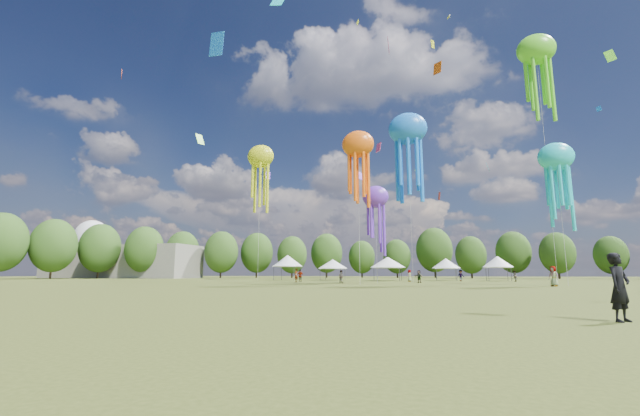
# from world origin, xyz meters

# --- Properties ---
(ground) EXTENTS (300.00, 300.00, 0.00)m
(ground) POSITION_xyz_m (0.00, 0.00, 0.00)
(ground) COLOR #384416
(ground) RESTS_ON ground
(observer_main) EXTENTS (0.74, 0.72, 1.72)m
(observer_main) POSITION_xyz_m (8.88, -1.48, 0.86)
(observer_main) COLOR black
(observer_main) RESTS_ON ground
(spectator_near) EXTENTS (0.94, 0.87, 1.55)m
(spectator_near) POSITION_xyz_m (-6.41, 34.87, 0.78)
(spectator_near) COLOR gray
(spectator_near) RESTS_ON ground
(spectators_far) EXTENTS (29.94, 24.21, 1.86)m
(spectators_far) POSITION_xyz_m (3.85, 42.30, 0.85)
(spectators_far) COLOR gray
(spectators_far) RESTS_ON ground
(festival_tents) EXTENTS (39.41, 11.34, 4.37)m
(festival_tents) POSITION_xyz_m (-4.83, 55.12, 3.00)
(festival_tents) COLOR #47474C
(festival_tents) RESTS_ON ground
(show_kites) EXTENTS (47.26, 23.17, 32.02)m
(show_kites) POSITION_xyz_m (0.23, 40.89, 18.99)
(show_kites) COLOR #FF620F
(show_kites) RESTS_ON ground
(small_kites) EXTENTS (72.58, 65.85, 36.33)m
(small_kites) POSITION_xyz_m (0.32, 41.23, 28.37)
(small_kites) COLOR #FF620F
(small_kites) RESTS_ON ground
(treeline) EXTENTS (201.57, 95.24, 13.43)m
(treeline) POSITION_xyz_m (-3.87, 62.51, 6.54)
(treeline) COLOR #38281C
(treeline) RESTS_ON ground
(hangar) EXTENTS (40.00, 12.00, 8.00)m
(hangar) POSITION_xyz_m (-72.00, 72.00, 4.00)
(hangar) COLOR gray
(hangar) RESTS_ON ground
(radome) EXTENTS (9.00, 9.00, 16.00)m
(radome) POSITION_xyz_m (-88.00, 78.00, 9.99)
(radome) COLOR white
(radome) RESTS_ON ground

